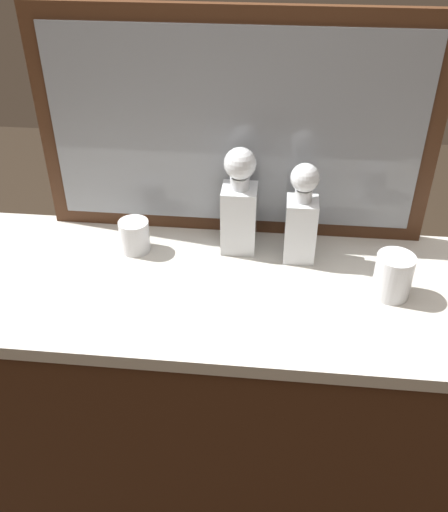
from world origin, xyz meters
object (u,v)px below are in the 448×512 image
at_px(crystal_decanter_far_right, 301,222).
at_px(crystal_tumbler_front, 393,278).
at_px(crystal_decanter_front, 239,210).
at_px(crystal_tumbler_center, 135,237).

bearing_deg(crystal_decanter_far_right, crystal_tumbler_front, -32.01).
height_order(crystal_decanter_front, crystal_tumbler_front, crystal_decanter_front).
bearing_deg(crystal_decanter_front, crystal_decanter_far_right, -10.73).
distance_m(crystal_decanter_front, crystal_decanter_far_right, 0.16).
xyz_separation_m(crystal_decanter_far_right, crystal_tumbler_front, (0.21, -0.13, -0.05)).
bearing_deg(crystal_tumbler_center, crystal_decanter_front, 8.50).
relative_size(crystal_tumbler_front, crystal_tumbler_center, 1.26).
bearing_deg(crystal_decanter_far_right, crystal_decanter_front, 169.27).
distance_m(crystal_tumbler_front, crystal_tumbler_center, 0.64).
bearing_deg(crystal_decanter_front, crystal_tumbler_front, -23.81).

